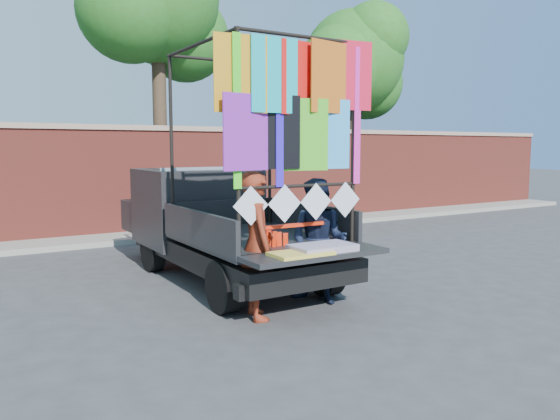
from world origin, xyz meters
TOP-DOWN VIEW (x-y plane):
  - ground at (0.00, 0.00)m, footprint 90.00×90.00m
  - brick_wall at (0.00, 7.00)m, footprint 30.00×0.45m
  - curb at (0.00, 6.30)m, footprint 30.00×1.20m
  - tree_mid at (1.02, 8.12)m, footprint 4.20×3.30m
  - tree_right at (7.52, 8.12)m, footprint 4.20×3.30m
  - pickup_truck at (-0.19, 2.40)m, footprint 2.17×5.46m
  - woman at (-0.73, -0.14)m, footprint 0.57×0.74m
  - man at (0.30, 0.00)m, footprint 0.97×1.03m
  - streamer_bundle at (-0.33, -0.08)m, footprint 1.05×0.06m

SIDE VIEW (x-z plane):
  - ground at x=0.00m, z-range 0.00..0.00m
  - curb at x=0.00m, z-range 0.00..0.12m
  - man at x=0.30m, z-range 0.00..1.68m
  - pickup_truck at x=-0.19m, z-range -0.85..2.59m
  - streamer_bundle at x=-0.33m, z-range 0.53..1.25m
  - woman at x=-0.73m, z-range 0.00..1.81m
  - brick_wall at x=0.00m, z-range 0.02..2.63m
  - tree_right at x=7.52m, z-range 1.44..8.06m
  - tree_mid at x=1.02m, z-range 1.83..9.56m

